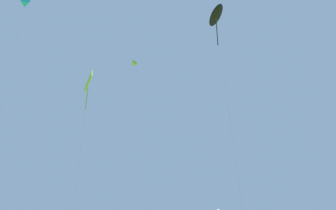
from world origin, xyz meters
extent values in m
cone|color=#99DB2D|center=(-11.73, 58.02, 37.05)|extent=(2.31, 2.28, 1.88)
cylinder|color=#B2B2B7|center=(-12.75, 57.26, 18.53)|extent=(2.08, 1.53, 37.06)
cube|color=#99DB2D|center=(-6.73, 20.61, 14.21)|extent=(1.61, 2.28, 2.68)
cylinder|color=olive|center=(-6.73, 20.61, 12.38)|extent=(0.08, 0.08, 2.28)
cylinder|color=#B2B2B7|center=(-6.43, 19.81, 7.10)|extent=(0.62, 1.63, 14.21)
ellipsoid|color=black|center=(6.52, 23.09, 22.99)|extent=(2.34, 4.05, 1.37)
cylinder|color=black|center=(6.52, 23.09, 20.65)|extent=(0.09, 0.09, 3.22)
cylinder|color=#B2B2B7|center=(7.00, 22.21, 11.50)|extent=(1.00, 1.79, 22.99)
cone|color=#1EB7CC|center=(-21.58, 28.33, 31.80)|extent=(2.20, 2.31, 1.92)
cylinder|color=#B2B2B7|center=(-20.74, 27.22, 15.90)|extent=(1.70, 2.25, 31.80)
camera|label=1|loc=(4.15, -4.40, 1.74)|focal=30.76mm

